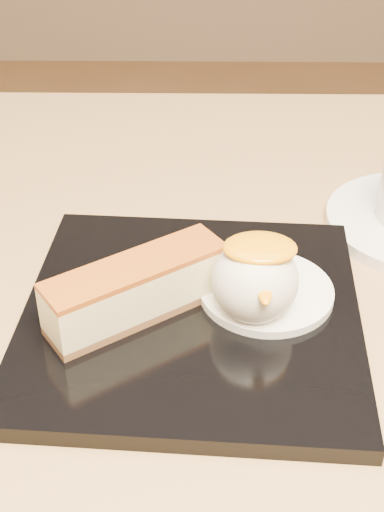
{
  "coord_description": "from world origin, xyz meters",
  "views": [
    {
      "loc": [
        -0.05,
        -0.36,
        1.03
      ],
      "look_at": [
        -0.06,
        0.03,
        0.76
      ],
      "focal_mm": 50.0,
      "sensor_mm": 36.0,
      "label": 1
    }
  ],
  "objects_px": {
    "table": "(268,480)",
    "ice_cream_scoop": "(255,281)",
    "dessert_plate": "(192,315)",
    "cheesecake": "(137,289)"
  },
  "relations": [
    {
      "from": "table",
      "to": "cheesecake",
      "type": "distance_m",
      "value": 0.21
    },
    {
      "from": "table",
      "to": "ice_cream_scoop",
      "type": "bearing_deg",
      "value": 174.76
    },
    {
      "from": "dessert_plate",
      "to": "cheesecake",
      "type": "distance_m",
      "value": 0.04
    },
    {
      "from": "table",
      "to": "dessert_plate",
      "type": "relative_size",
      "value": 3.64
    },
    {
      "from": "ice_cream_scoop",
      "to": "table",
      "type": "bearing_deg",
      "value": -5.24
    },
    {
      "from": "cheesecake",
      "to": "ice_cream_scoop",
      "type": "distance_m",
      "value": 0.08
    },
    {
      "from": "table",
      "to": "ice_cream_scoop",
      "type": "height_order",
      "value": "ice_cream_scoop"
    },
    {
      "from": "dessert_plate",
      "to": "cheesecake",
      "type": "height_order",
      "value": "cheesecake"
    },
    {
      "from": "dessert_plate",
      "to": "table",
      "type": "bearing_deg",
      "value": -6.51
    },
    {
      "from": "dessert_plate",
      "to": "cheesecake",
      "type": "xyz_separation_m",
      "value": [
        -0.03,
        -0.0,
        0.03
      ]
    }
  ]
}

